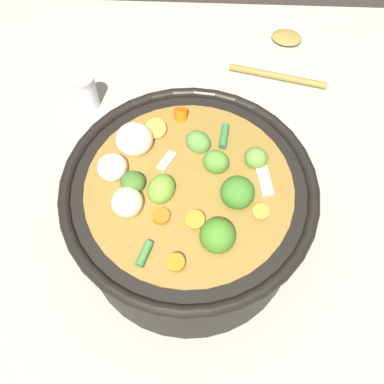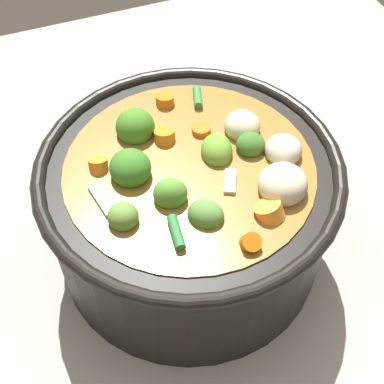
% 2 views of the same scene
% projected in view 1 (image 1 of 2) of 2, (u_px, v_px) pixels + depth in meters
% --- Properties ---
extents(ground_plane, '(1.10, 1.10, 0.00)m').
position_uv_depth(ground_plane, '(190.00, 234.00, 0.69)').
color(ground_plane, '#9E998E').
extents(cooking_pot, '(0.33, 0.33, 0.18)m').
position_uv_depth(cooking_pot, '(189.00, 211.00, 0.62)').
color(cooking_pot, black).
rests_on(cooking_pot, ground_plane).
extents(wooden_spoon, '(0.19, 0.16, 0.01)m').
position_uv_depth(wooden_spoon, '(283.00, 54.00, 0.87)').
color(wooden_spoon, olive).
rests_on(wooden_spoon, ground_plane).
extents(salt_shaker, '(0.03, 0.03, 0.07)m').
position_uv_depth(salt_shaker, '(87.00, 92.00, 0.79)').
color(salt_shaker, silver).
rests_on(salt_shaker, ground_plane).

